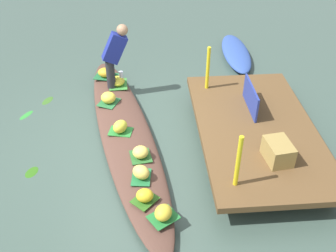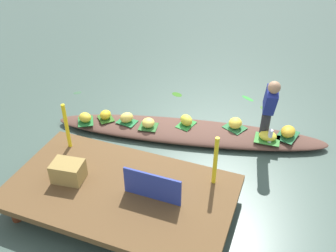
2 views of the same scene
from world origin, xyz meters
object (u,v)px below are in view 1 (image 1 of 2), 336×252
vendor_boat (126,134)px  banana_bunch_6 (106,72)px  vendor_person (115,53)px  water_bottle (121,77)px  banana_bunch_0 (118,81)px  produce_crate (278,151)px  banana_bunch_5 (140,152)px  banana_bunch_1 (163,213)px  banana_bunch_3 (145,195)px  market_banner (251,98)px  banana_bunch_4 (141,172)px  banana_bunch_7 (108,98)px  banana_bunch_2 (120,127)px  moored_boat (236,53)px

vendor_boat → banana_bunch_6: banana_bunch_6 is taller
vendor_boat → vendor_person: 1.56m
water_bottle → banana_bunch_0: bearing=-58.3°
produce_crate → banana_bunch_5: bearing=-102.8°
banana_bunch_1 → banana_bunch_3: banana_bunch_1 is taller
banana_bunch_0 → water_bottle: bearing=121.7°
banana_bunch_6 → vendor_person: size_ratio=0.26×
banana_bunch_1 → market_banner: bearing=142.3°
vendor_person → banana_bunch_4: bearing=8.9°
banana_bunch_0 → banana_bunch_3: size_ratio=1.36×
banana_bunch_0 → water_bottle: (-0.04, 0.07, 0.05)m
banana_bunch_4 → produce_crate: 1.91m
banana_bunch_6 → banana_bunch_7: (0.93, 0.08, 0.01)m
banana_bunch_2 → banana_bunch_5: (0.63, 0.31, -0.01)m
banana_bunch_3 → vendor_person: 3.00m
banana_bunch_3 → banana_bunch_5: (-0.86, -0.04, -0.00)m
banana_bunch_4 → market_banner: (-1.28, 1.82, 0.31)m
banana_bunch_1 → banana_bunch_2: bearing=-162.6°
vendor_boat → banana_bunch_5: 0.76m
banana_bunch_0 → banana_bunch_5: banana_bunch_5 is taller
banana_bunch_0 → banana_bunch_7: 0.63m
banana_bunch_3 → vendor_person: (-2.90, -0.43, 0.60)m
moored_boat → banana_bunch_3: banana_bunch_3 is taller
banana_bunch_3 → market_banner: size_ratio=0.28×
banana_bunch_1 → banana_bunch_4: 0.78m
banana_bunch_6 → banana_bunch_3: bearing=11.2°
vendor_person → banana_bunch_6: bearing=-149.6°
banana_bunch_6 → market_banner: size_ratio=0.39×
banana_bunch_5 → produce_crate: (0.43, 1.89, 0.25)m
vendor_boat → moored_boat: (-2.69, 2.41, 0.01)m
banana_bunch_1 → produce_crate: bearing=114.5°
banana_bunch_0 → banana_bunch_6: (-0.32, -0.23, 0.02)m
banana_bunch_7 → vendor_person: size_ratio=0.21×
water_bottle → banana_bunch_7: bearing=-18.4°
moored_boat → banana_bunch_1: banana_bunch_1 is taller
banana_bunch_4 → water_bottle: bearing=-173.1°
banana_bunch_5 → banana_bunch_3: bearing=2.4°
banana_bunch_3 → market_banner: bearing=133.8°
banana_bunch_2 → banana_bunch_7: same height
banana_bunch_1 → vendor_person: bearing=-168.6°
vendor_boat → banana_bunch_3: size_ratio=22.04×
vendor_boat → banana_bunch_2: bearing=-60.1°
banana_bunch_2 → banana_bunch_5: 0.70m
banana_bunch_0 → water_bottle: 0.09m
banana_bunch_7 → moored_boat: bearing=125.0°
banana_bunch_4 → banana_bunch_7: 2.00m
banana_bunch_2 → vendor_person: vendor_person is taller
banana_bunch_7 → produce_crate: produce_crate is taller
vendor_boat → banana_bunch_4: bearing=0.4°
banana_bunch_1 → banana_bunch_3: 0.38m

